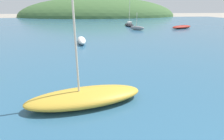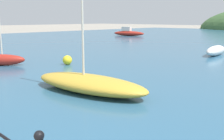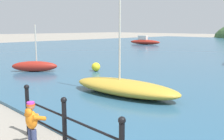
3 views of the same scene
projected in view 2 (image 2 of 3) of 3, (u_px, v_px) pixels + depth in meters
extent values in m
sphere|color=black|center=(39.00, 136.00, 2.94)|extent=(0.12, 0.12, 0.12)
ellipsoid|color=gold|center=(89.00, 84.00, 8.50)|extent=(4.46, 2.14, 0.55)
cylinder|color=beige|center=(82.00, 0.00, 8.12)|extent=(0.07, 0.07, 4.71)
ellipsoid|color=silver|center=(216.00, 50.00, 17.13)|extent=(1.12, 3.15, 0.63)
ellipsoid|color=maroon|center=(129.00, 33.00, 37.02)|extent=(4.82, 2.19, 0.67)
cube|color=silver|center=(126.00, 29.00, 37.08)|extent=(1.42, 0.92, 0.60)
ellipsoid|color=maroon|center=(0.00, 60.00, 13.33)|extent=(2.16, 2.24, 0.58)
cylinder|color=beige|center=(0.00, 34.00, 13.09)|extent=(0.07, 0.07, 2.00)
sphere|color=yellow|center=(67.00, 60.00, 13.58)|extent=(0.49, 0.49, 0.49)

